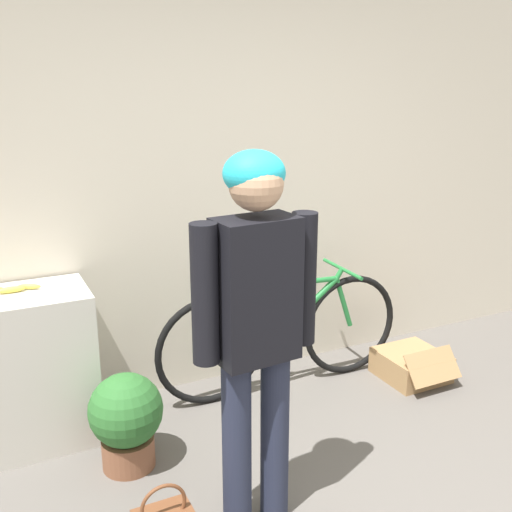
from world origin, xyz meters
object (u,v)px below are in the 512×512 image
(cardboard_box, at_px, (411,365))
(potted_plant, at_px, (126,418))
(bicycle, at_px, (283,334))
(person, at_px, (256,310))
(banana, at_px, (10,289))

(cardboard_box, xyz_separation_m, potted_plant, (-1.99, -0.12, 0.19))
(bicycle, bearing_deg, potted_plant, -158.60)
(person, relative_size, banana, 5.48)
(cardboard_box, bearing_deg, person, -153.64)
(banana, height_order, cardboard_box, banana)
(cardboard_box, bearing_deg, potted_plant, -176.43)
(banana, height_order, potted_plant, banana)
(bicycle, distance_m, banana, 1.68)
(banana, distance_m, cardboard_box, 2.61)
(bicycle, height_order, cardboard_box, bicycle)
(person, xyz_separation_m, cardboard_box, (1.57, 0.78, -0.94))
(person, height_order, potted_plant, person)
(person, height_order, banana, person)
(bicycle, bearing_deg, person, -122.10)
(bicycle, distance_m, potted_plant, 1.21)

